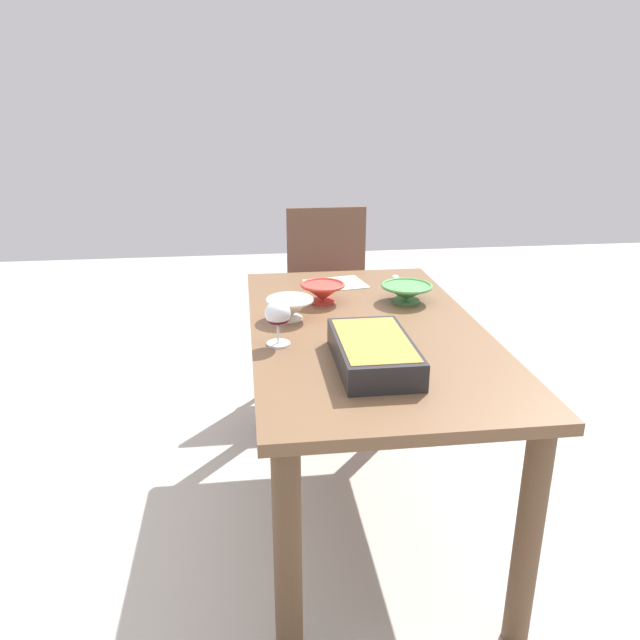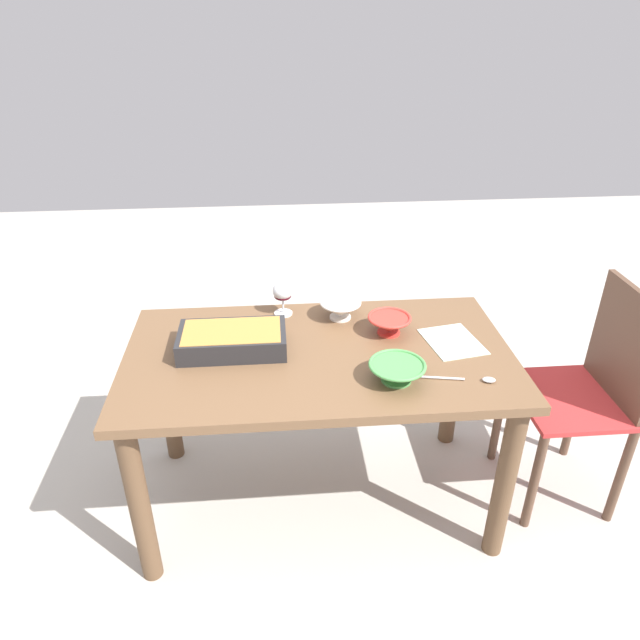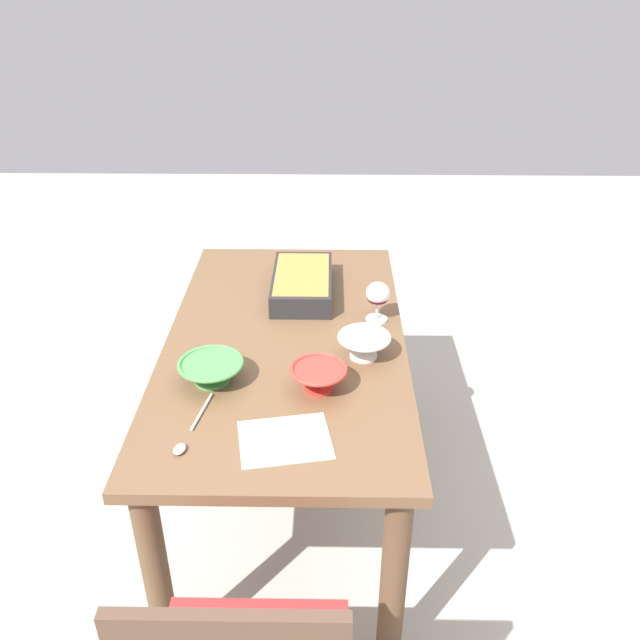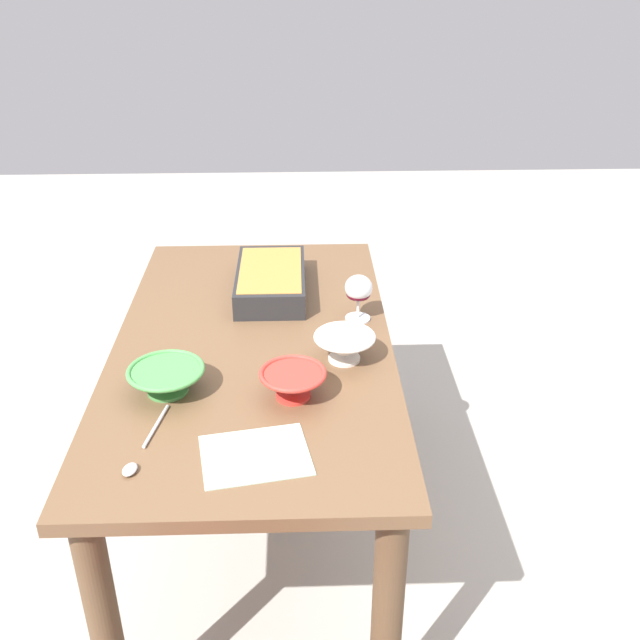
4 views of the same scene
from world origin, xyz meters
TOP-DOWN VIEW (x-y plane):
  - ground_plane at (0.00, 0.00)m, footprint 8.00×8.00m
  - dining_table at (0.00, 0.00)m, footprint 1.41×0.77m
  - wine_glass at (0.12, -0.30)m, footprint 0.08×0.08m
  - casserole_dish at (0.31, -0.04)m, footprint 0.39×0.21m
  - mixing_bowl at (-0.28, -0.11)m, footprint 0.17×0.17m
  - small_bowl at (-0.11, -0.25)m, footprint 0.16×0.16m
  - serving_bowl at (-0.25, 0.20)m, footprint 0.19×0.19m
  - serving_spoon at (-0.50, 0.22)m, footprint 0.26×0.07m
  - napkin at (-0.51, -0.03)m, footprint 0.23×0.26m

SIDE VIEW (x-z plane):
  - ground_plane at x=0.00m, z-range 0.00..0.00m
  - dining_table at x=0.00m, z-range 0.24..0.97m
  - napkin at x=-0.51m, z-range 0.72..0.73m
  - serving_spoon at x=-0.50m, z-range 0.72..0.74m
  - serving_bowl at x=-0.25m, z-range 0.73..0.80m
  - mixing_bowl at x=-0.28m, z-range 0.73..0.80m
  - small_bowl at x=-0.11m, z-range 0.73..0.81m
  - casserole_dish at x=0.31m, z-range 0.73..0.81m
  - wine_glass at x=0.12m, z-range 0.75..0.89m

